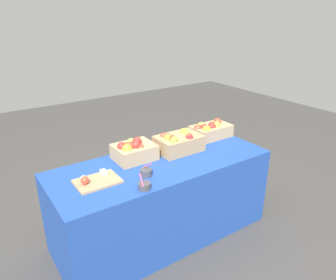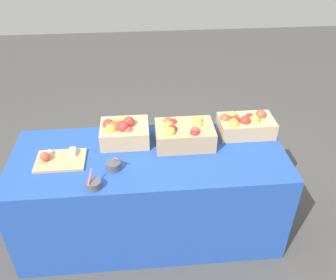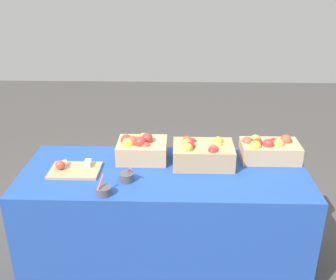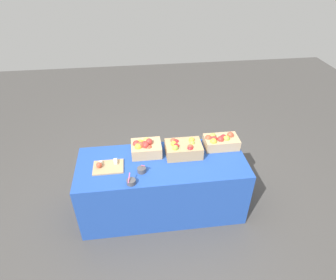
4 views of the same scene
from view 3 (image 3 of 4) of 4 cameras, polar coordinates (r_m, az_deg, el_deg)
name	(u,v)px [view 3 (image 3 of 4)]	position (r m, az deg, el deg)	size (l,w,h in m)	color
ground_plane	(165,260)	(3.04, -0.47, -16.93)	(10.00, 10.00, 0.00)	#474442
table	(165,218)	(2.81, -0.50, -11.18)	(1.90, 0.76, 0.74)	#234CAD
apple_crate_left	(268,149)	(2.83, 14.30, -1.24)	(0.40, 0.24, 0.17)	tan
apple_crate_middle	(203,153)	(2.68, 5.03, -1.94)	(0.41, 0.28, 0.19)	tan
apple_crate_right	(141,148)	(2.75, -3.94, -1.15)	(0.34, 0.28, 0.19)	tan
cutting_board_front	(74,169)	(2.68, -13.49, -4.11)	(0.33, 0.23, 0.08)	tan
sample_bowl_near	(127,177)	(2.50, -6.01, -5.34)	(0.09, 0.10, 0.11)	#4C4C51
sample_bowl_mid	(104,191)	(2.38, -9.29, -7.24)	(0.09, 0.10, 0.11)	#4C4C51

